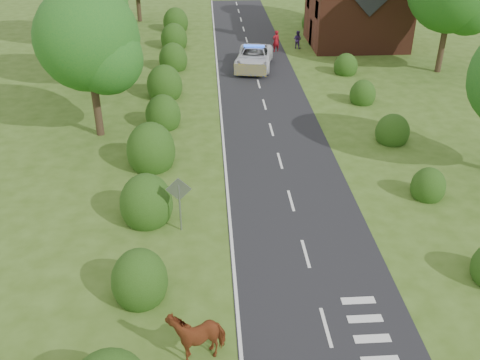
{
  "coord_description": "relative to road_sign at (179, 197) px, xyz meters",
  "views": [
    {
      "loc": [
        -3.68,
        -16.82,
        13.09
      ],
      "look_at": [
        -2.38,
        3.83,
        1.3
      ],
      "focal_mm": 40.0,
      "sensor_mm": 36.0,
      "label": 1
    }
  ],
  "objects": [
    {
      "name": "hedgerow_left",
      "position": [
        -1.51,
        9.69,
        -0.91
      ],
      "size": [
        2.75,
        50.41,
        3.0
      ],
      "color": "#244612",
      "rests_on": "ground"
    },
    {
      "name": "house",
      "position": [
        14.49,
        28.0,
        2.13
      ],
      "size": [
        8.0,
        7.4,
        9.17
      ],
      "color": "brown",
      "rests_on": "ground"
    },
    {
      "name": "hedgerow_right",
      "position": [
        11.6,
        9.21,
        -1.1
      ],
      "size": [
        2.1,
        45.78,
        2.1
      ],
      "color": "#244612",
      "rests_on": "ground"
    },
    {
      "name": "pedestrian_purple",
      "position": [
        9.21,
        27.04,
        -0.89
      ],
      "size": [
        0.94,
        0.89,
        1.53
      ],
      "primitive_type": "imported",
      "rotation": [
        0.0,
        0.0,
        2.55
      ],
      "color": "#412666",
      "rests_on": "ground"
    },
    {
      "name": "tree_left_b",
      "position": [
        -6.25,
        17.86,
        3.39
      ],
      "size": [
        5.74,
        5.6,
        8.07
      ],
      "color": "#332316",
      "rests_on": "ground"
    },
    {
      "name": "road_sign",
      "position": [
        0.0,
        0.0,
        0.0
      ],
      "size": [
        1.06,
        0.08,
        2.53
      ],
      "color": "gray",
      "rests_on": "ground"
    },
    {
      "name": "pedestrian_red",
      "position": [
        7.21,
        26.11,
        -0.75
      ],
      "size": [
        0.78,
        0.66,
        1.81
      ],
      "primitive_type": "imported",
      "rotation": [
        0.0,
        0.0,
        3.55
      ],
      "color": "maroon",
      "rests_on": "ground"
    },
    {
      "name": "tree_left_a",
      "position": [
        -4.75,
        9.86,
        3.69
      ],
      "size": [
        5.74,
        5.6,
        8.38
      ],
      "color": "#332316",
      "rests_on": "ground"
    },
    {
      "name": "road",
      "position": [
        5.0,
        13.0,
        -1.64
      ],
      "size": [
        6.0,
        70.0,
        0.02
      ],
      "primitive_type": "cube",
      "color": "black",
      "rests_on": "ground"
    },
    {
      "name": "ground",
      "position": [
        5.0,
        -2.0,
        -1.65
      ],
      "size": [
        120.0,
        120.0,
        0.0
      ],
      "primitive_type": "plane",
      "color": "#3C5A19"
    },
    {
      "name": "police_van",
      "position": [
        4.98,
        21.93,
        -0.85
      ],
      "size": [
        3.65,
        6.19,
        1.76
      ],
      "rotation": [
        0.0,
        0.0,
        -0.18
      ],
      "color": "silver",
      "rests_on": "ground"
    },
    {
      "name": "road_markings",
      "position": [
        3.4,
        10.93,
        -1.63
      ],
      "size": [
        4.96,
        70.0,
        0.01
      ],
      "color": "white",
      "rests_on": "road"
    },
    {
      "name": "cow",
      "position": [
        0.74,
        -6.76,
        -0.94
      ],
      "size": [
        2.27,
        1.73,
        1.43
      ],
      "primitive_type": "imported",
      "rotation": [
        0.0,
        0.0,
        -1.19
      ],
      "color": "maroon",
      "rests_on": "ground"
    }
  ]
}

